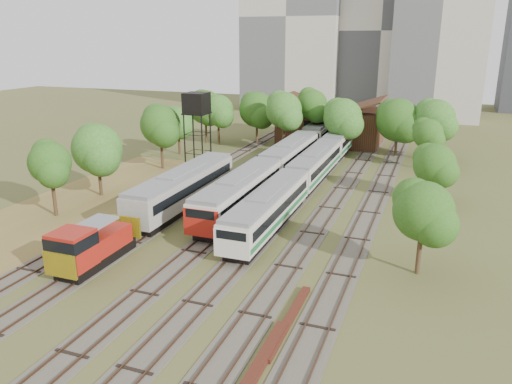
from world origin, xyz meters
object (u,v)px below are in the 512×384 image
at_px(railcar_red_set, 268,172).
at_px(water_tower, 196,105).
at_px(shunter_locomotive, 89,247).
at_px(railcar_green_set, 315,165).

xyz_separation_m(railcar_red_set, water_tower, (-11.36, 5.10, 6.40)).
bearing_deg(shunter_locomotive, railcar_red_set, 75.86).
height_order(railcar_green_set, shunter_locomotive, railcar_green_set).
relative_size(railcar_red_set, shunter_locomotive, 4.27).
bearing_deg(water_tower, railcar_green_set, 2.83).
relative_size(railcar_red_set, water_tower, 3.45).
xyz_separation_m(railcar_green_set, water_tower, (-15.36, -0.76, 6.55)).
bearing_deg(railcar_green_set, water_tower, -177.17).
xyz_separation_m(railcar_red_set, shunter_locomotive, (-6.00, -23.81, -0.33)).
distance_m(railcar_red_set, shunter_locomotive, 24.56).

